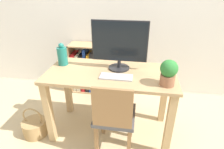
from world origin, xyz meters
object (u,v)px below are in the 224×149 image
Objects in this scene: monitor at (120,44)px; bookshelf at (90,70)px; keyboard at (116,77)px; chair at (114,116)px; vase at (62,55)px; potted_plant at (168,72)px; basket at (35,127)px.

bookshelf is at bearing 126.33° from monitor.
keyboard is 0.38m from chair.
vase reaches higher than potted_plant.
basket is (-0.95, 0.08, -0.35)m from chair.
chair is (0.64, -0.41, -0.43)m from vase.
vase is 1.15m from potted_plant.
monitor is 1.79× the size of keyboard.
potted_plant is at bearing 15.72° from chair.
potted_plant is 0.66× the size of basket.
keyboard is 1.32× the size of potted_plant.
chair is at bearing -32.53° from vase.
basket is (-1.41, -0.04, -0.80)m from potted_plant.
potted_plant reaches higher than chair.
vase is at bearing 165.37° from potted_plant.
monitor is 1.16m from bookshelf.
monitor reaches higher than potted_plant.
potted_plant is 0.66m from chair.
monitor is 2.36× the size of potted_plant.
chair reaches higher than basket.
bookshelf is (-0.56, 1.15, -0.10)m from chair.
vase is 0.29× the size of bookshelf.
vase is at bearing 179.62° from monitor.
vase is at bearing 47.24° from basket.
vase reaches higher than chair.
basket is at bearing -110.10° from bookshelf.
chair is at bearing -165.44° from potted_plant.
bookshelf is at bearing 69.90° from basket.
potted_plant is 0.28× the size of bookshelf.
keyboard is (-0.00, -0.22, -0.27)m from monitor.
monitor reaches higher than keyboard.
chair is 1.01m from basket.
bookshelf is (-1.02, 1.03, -0.55)m from potted_plant.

